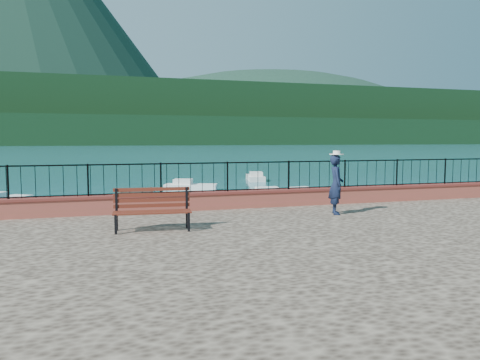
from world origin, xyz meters
TOP-DOWN VIEW (x-y plane):
  - ground at (0.00, 0.00)m, footprint 2000.00×2000.00m
  - promenade at (0.00, -6.00)m, footprint 30.00×20.00m
  - parapet at (0.00, 3.70)m, footprint 28.00×0.46m
  - railing at (0.00, 3.70)m, footprint 27.00×0.05m
  - dock at (-2.00, 12.00)m, footprint 2.00×16.00m
  - far_forest at (0.00, 300.00)m, footprint 900.00×60.00m
  - foothills at (0.00, 360.00)m, footprint 900.00×120.00m
  - companion_hill at (220.00, 560.00)m, footprint 448.00×384.00m
  - park_bench at (-3.16, 0.62)m, footprint 1.98×0.82m
  - person at (2.57, 1.59)m, footprint 0.63×0.78m
  - hat at (2.57, 1.59)m, footprint 0.44×0.44m
  - boat_0 at (-4.28, 7.76)m, footprint 4.32×2.19m
  - boat_1 at (5.53, 13.73)m, footprint 3.79×1.88m
  - boat_2 at (7.36, 13.22)m, footprint 3.44×1.89m
  - boat_3 at (-9.22, 15.98)m, footprint 3.04×3.50m
  - boat_4 at (1.91, 20.51)m, footprint 3.79×2.48m
  - boat_5 at (8.82, 26.62)m, footprint 2.13×3.98m

SIDE VIEW (x-z plane):
  - ground at x=0.00m, z-range 0.00..0.00m
  - companion_hill at x=220.00m, z-range -90.00..90.00m
  - dock at x=-2.00m, z-range 0.00..0.30m
  - boat_0 at x=-4.28m, z-range 0.00..0.80m
  - boat_1 at x=5.53m, z-range 0.00..0.80m
  - boat_2 at x=7.36m, z-range 0.00..0.80m
  - boat_3 at x=-9.22m, z-range 0.00..0.80m
  - boat_4 at x=1.91m, z-range 0.00..0.80m
  - boat_5 at x=8.82m, z-range 0.00..0.80m
  - promenade at x=0.00m, z-range 0.00..1.20m
  - parapet at x=0.00m, z-range 1.20..1.78m
  - park_bench at x=-3.16m, z-range 0.98..2.05m
  - person at x=2.57m, z-range 1.20..3.04m
  - railing at x=0.00m, z-range 1.78..2.73m
  - hat at x=2.57m, z-range 3.04..3.16m
  - far_forest at x=0.00m, z-range 0.00..18.00m
  - foothills at x=0.00m, z-range 0.00..44.00m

